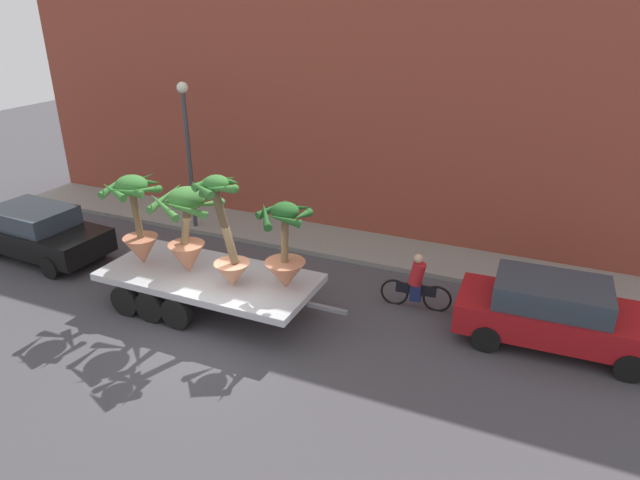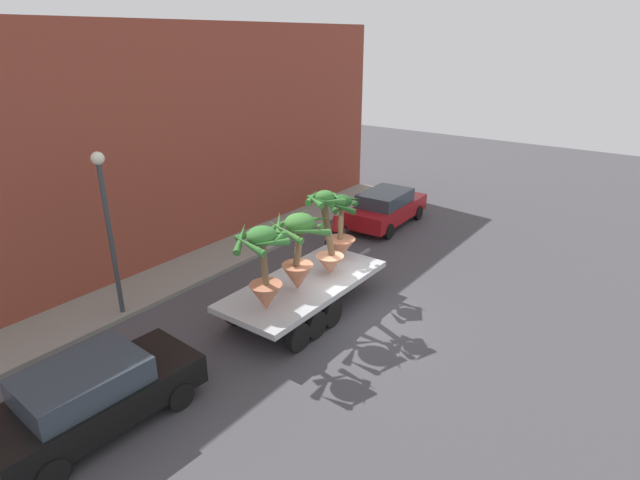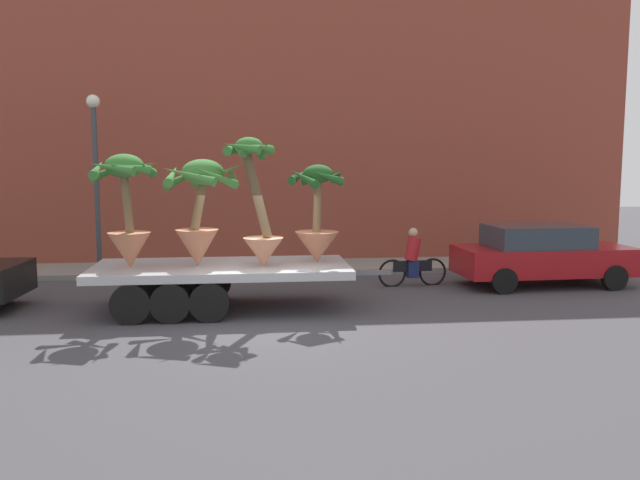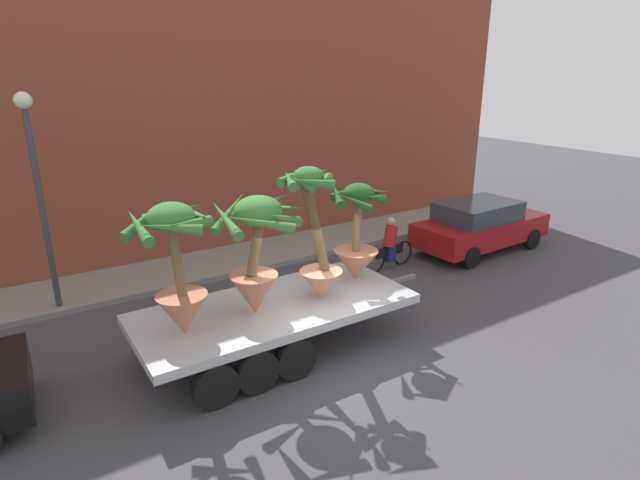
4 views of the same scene
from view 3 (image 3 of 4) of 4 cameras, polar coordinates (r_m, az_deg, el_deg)
The scene contains 11 objects.
ground_plane at distance 13.56m, azimuth -5.32°, elevation -6.91°, with size 60.00×60.00×0.00m, color #423F44.
sidewalk at distance 19.53m, azimuth -5.68°, elevation -2.42°, with size 24.00×2.20×0.15m, color gray.
building_facade at distance 20.99m, azimuth -5.88°, elevation 9.43°, with size 24.00×1.20×8.33m, color brown.
flatbed_trailer at distance 14.49m, azimuth -9.48°, elevation -3.00°, with size 6.51×2.50×0.98m.
potted_palm_rear at distance 14.19m, azimuth -10.36°, elevation 2.66°, with size 1.77×1.83×2.28m.
potted_palm_middle at distance 14.33m, azimuth -16.39°, elevation 2.48°, with size 1.50×1.56×2.39m.
potted_palm_front at distance 14.56m, azimuth -0.25°, elevation 1.62°, with size 1.29×1.33×2.16m.
potted_palm_extra at distance 14.02m, azimuth -5.45°, elevation 2.77°, with size 1.28×1.24×2.74m.
cyclist at distance 17.15m, azimuth 8.03°, elevation -1.75°, with size 1.84×0.38×1.54m.
parked_car at distance 17.93m, azimuth 18.66°, elevation -1.16°, with size 4.54×2.04×1.58m.
street_lamp at distance 18.90m, azimuth -18.87°, elevation 6.54°, with size 0.36×0.36×4.83m.
Camera 3 is at (-0.23, -13.17, 3.24)m, focal length 36.96 mm.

